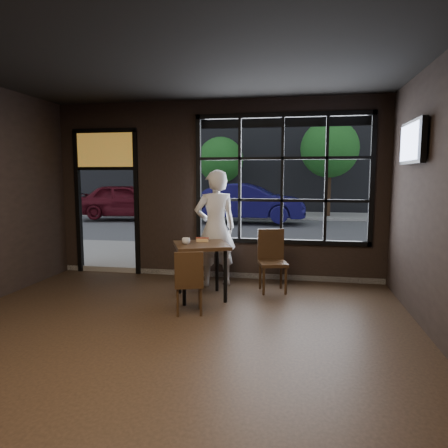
% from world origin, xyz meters
% --- Properties ---
extents(floor, '(6.00, 7.00, 0.02)m').
position_xyz_m(floor, '(0.00, 0.00, -0.01)').
color(floor, black).
rests_on(floor, ground).
extents(ceiling, '(6.00, 7.00, 0.02)m').
position_xyz_m(ceiling, '(0.00, 0.00, 3.21)').
color(ceiling, black).
rests_on(ceiling, ground).
extents(window_frame, '(3.06, 0.12, 2.28)m').
position_xyz_m(window_frame, '(1.20, 3.50, 1.80)').
color(window_frame, black).
rests_on(window_frame, ground).
extents(stained_transom, '(1.20, 0.06, 0.70)m').
position_xyz_m(stained_transom, '(-2.10, 3.50, 2.35)').
color(stained_transom, orange).
rests_on(stained_transom, ground).
extents(street_asphalt, '(60.00, 41.00, 0.04)m').
position_xyz_m(street_asphalt, '(0.00, 24.00, -0.02)').
color(street_asphalt, '#545456').
rests_on(street_asphalt, ground).
extents(building_across, '(28.00, 12.00, 15.00)m').
position_xyz_m(building_across, '(0.00, 23.00, 7.50)').
color(building_across, '#5B5956').
rests_on(building_across, ground).
extents(cafe_table, '(1.02, 1.02, 0.85)m').
position_xyz_m(cafe_table, '(0.05, 2.21, 0.42)').
color(cafe_table, '#311F11').
rests_on(cafe_table, floor).
extents(chair_near, '(0.47, 0.47, 0.87)m').
position_xyz_m(chair_near, '(0.04, 1.52, 0.44)').
color(chair_near, '#311F11').
rests_on(chair_near, floor).
extents(chair_window, '(0.53, 0.53, 1.00)m').
position_xyz_m(chair_window, '(1.10, 2.73, 0.50)').
color(chair_window, '#311F11').
rests_on(chair_window, floor).
extents(man, '(0.85, 0.73, 1.96)m').
position_xyz_m(man, '(0.11, 2.99, 0.98)').
color(man, silver).
rests_on(man, floor).
extents(hotdog, '(0.21, 0.10, 0.06)m').
position_xyz_m(hotdog, '(0.02, 2.39, 0.87)').
color(hotdog, tan).
rests_on(hotdog, cafe_table).
extents(cup, '(0.13, 0.13, 0.10)m').
position_xyz_m(cup, '(-0.17, 2.13, 0.89)').
color(cup, silver).
rests_on(cup, cafe_table).
extents(tv, '(0.11, 0.96, 0.56)m').
position_xyz_m(tv, '(2.93, 2.05, 2.29)').
color(tv, black).
rests_on(tv, wall_right).
extents(navy_car, '(4.52, 1.70, 1.48)m').
position_xyz_m(navy_car, '(-0.41, 11.97, 0.84)').
color(navy_car, '#13104D').
rests_on(navy_car, street_asphalt).
extents(maroon_car, '(4.47, 2.36, 1.45)m').
position_xyz_m(maroon_car, '(-5.57, 12.25, 0.83)').
color(maroon_car, '#520D17').
rests_on(maroon_car, street_asphalt).
extents(tree_left, '(2.17, 2.17, 3.71)m').
position_xyz_m(tree_left, '(-2.12, 15.28, 2.61)').
color(tree_left, '#332114').
rests_on(tree_left, street_asphalt).
extents(tree_right, '(2.53, 2.53, 4.32)m').
position_xyz_m(tree_right, '(2.86, 14.68, 3.04)').
color(tree_right, '#332114').
rests_on(tree_right, street_asphalt).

